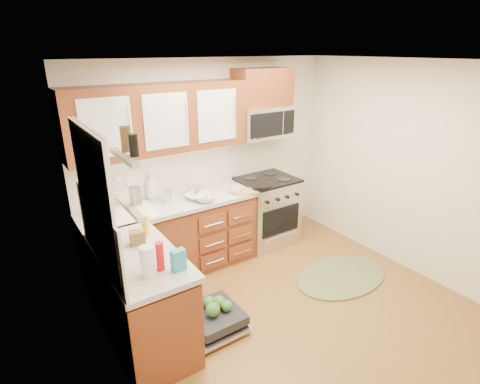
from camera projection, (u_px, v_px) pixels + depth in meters
floor at (297, 313)px, 3.93m from camera, size 3.50×3.50×0.00m
ceiling at (314, 61)px, 3.03m from camera, size 3.50×3.50×0.00m
wall_back at (211, 160)px, 4.84m from camera, size 3.50×0.04×2.50m
wall_left at (116, 258)px, 2.57m from camera, size 0.04×3.50×2.50m
wall_right at (414, 171)px, 4.39m from camera, size 0.04×3.50×2.50m
base_cabinet_back at (173, 240)px, 4.53m from camera, size 2.05×0.60×0.85m
base_cabinet_left at (142, 302)px, 3.43m from camera, size 0.60×1.25×0.85m
countertop_back at (171, 205)px, 4.35m from camera, size 2.07×0.64×0.05m
countertop_left at (138, 257)px, 3.27m from camera, size 0.64×1.27×0.05m
backsplash_back at (159, 173)px, 4.46m from camera, size 2.05×0.02×0.57m
backsplash_left at (99, 234)px, 3.00m from camera, size 0.02×1.25×0.57m
upper_cabinets at (160, 119)px, 4.10m from camera, size 2.05×0.35×0.75m
cabinet_over_mw at (263, 87)px, 4.74m from camera, size 0.76×0.35×0.47m
range at (266, 211)px, 5.22m from camera, size 0.76×0.64×0.95m
microwave at (263, 122)px, 4.87m from camera, size 0.76×0.38×0.40m
sink at (128, 224)px, 4.09m from camera, size 0.62×0.50×0.26m
dishwasher at (211, 320)px, 3.68m from camera, size 0.70×0.60×0.20m
window at (94, 195)px, 2.86m from camera, size 0.03×1.05×1.05m
window_blind at (91, 153)px, 2.75m from camera, size 0.02×0.96×0.40m
shelf_upper at (124, 157)px, 2.03m from camera, size 0.04×0.40×0.03m
shelf_lower at (129, 208)px, 2.14m from camera, size 0.04×0.40×0.03m
rug at (342, 276)px, 4.54m from camera, size 1.45×1.20×0.02m
skillet at (262, 186)px, 4.70m from camera, size 0.32×0.32×0.05m
stock_pot at (195, 190)px, 4.56m from camera, size 0.22×0.22×0.11m
cutting_board at (246, 192)px, 4.63m from camera, size 0.34×0.26×0.02m
canister at (167, 196)px, 4.33m from camera, size 0.12×0.12×0.15m
paper_towel_roll at (147, 261)px, 2.92m from camera, size 0.15×0.15×0.25m
mustard_bottle at (145, 225)px, 3.55m from camera, size 0.08×0.08×0.22m
red_bottle at (160, 256)px, 2.99m from camera, size 0.08×0.08×0.24m
wooden_box at (137, 238)px, 3.40m from camera, size 0.14×0.11×0.13m
blue_carton at (178, 260)px, 2.99m from camera, size 0.12×0.08×0.18m
bowl_a at (196, 196)px, 4.43m from camera, size 0.28×0.28×0.06m
bowl_b at (205, 198)px, 4.36m from camera, size 0.31×0.31×0.08m
cup at (236, 189)px, 4.59m from camera, size 0.17×0.17×0.10m
soap_bottle_a at (151, 186)px, 4.40m from camera, size 0.15×0.15×0.32m
soap_bottle_b at (99, 226)px, 3.53m from camera, size 0.11×0.11×0.21m
soap_bottle_c at (106, 236)px, 3.37m from camera, size 0.17×0.17×0.18m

